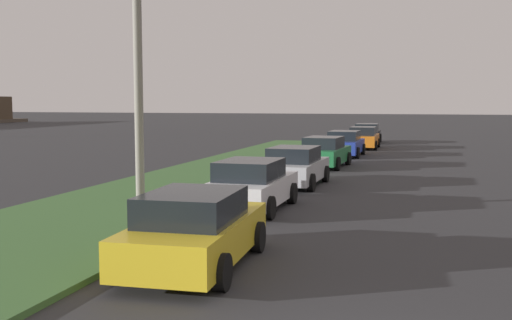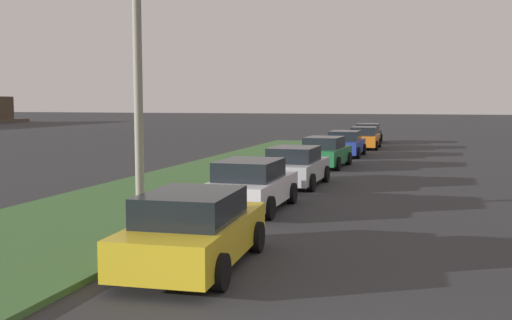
{
  "view_description": "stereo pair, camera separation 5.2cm",
  "coord_description": "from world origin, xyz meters",
  "px_view_note": "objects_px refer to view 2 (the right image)",
  "views": [
    {
      "loc": [
        -6.08,
        -0.4,
        3.14
      ],
      "look_at": [
        13.1,
        5.11,
        1.21
      ],
      "focal_mm": 42.45,
      "sensor_mm": 36.0,
      "label": 1
    },
    {
      "loc": [
        -6.07,
        -0.45,
        3.14
      ],
      "look_at": [
        13.1,
        5.11,
        1.21
      ],
      "focal_mm": 42.45,
      "sensor_mm": 36.0,
      "label": 2
    }
  ],
  "objects_px": {
    "parked_car_white": "(251,185)",
    "parked_car_silver": "(295,167)",
    "parked_car_green": "(325,152)",
    "parked_car_black": "(368,134)",
    "parked_car_blue": "(345,144)",
    "parked_car_yellow": "(194,230)",
    "parked_car_orange": "(364,138)",
    "streetlight": "(150,55)"
  },
  "relations": [
    {
      "from": "parked_car_white",
      "to": "parked_car_silver",
      "type": "bearing_deg",
      "value": -1.13
    },
    {
      "from": "parked_car_green",
      "to": "parked_car_black",
      "type": "height_order",
      "value": "same"
    },
    {
      "from": "parked_car_green",
      "to": "parked_car_blue",
      "type": "relative_size",
      "value": 1.02
    },
    {
      "from": "parked_car_green",
      "to": "parked_car_blue",
      "type": "distance_m",
      "value": 6.15
    },
    {
      "from": "parked_car_white",
      "to": "parked_car_silver",
      "type": "height_order",
      "value": "same"
    },
    {
      "from": "parked_car_blue",
      "to": "parked_car_yellow",
      "type": "bearing_deg",
      "value": -178.14
    },
    {
      "from": "parked_car_yellow",
      "to": "parked_car_orange",
      "type": "bearing_deg",
      "value": -2.98
    },
    {
      "from": "parked_car_orange",
      "to": "parked_car_black",
      "type": "height_order",
      "value": "same"
    },
    {
      "from": "parked_car_orange",
      "to": "streetlight",
      "type": "relative_size",
      "value": 0.58
    },
    {
      "from": "parked_car_white",
      "to": "parked_car_silver",
      "type": "xyz_separation_m",
      "value": [
        5.3,
        -0.14,
        0.0
      ]
    },
    {
      "from": "parked_car_white",
      "to": "parked_car_orange",
      "type": "bearing_deg",
      "value": -1.33
    },
    {
      "from": "parked_car_orange",
      "to": "parked_car_black",
      "type": "relative_size",
      "value": 1.0
    },
    {
      "from": "parked_car_yellow",
      "to": "parked_car_blue",
      "type": "relative_size",
      "value": 1.02
    },
    {
      "from": "streetlight",
      "to": "parked_car_orange",
      "type": "bearing_deg",
      "value": -6.5
    },
    {
      "from": "parked_car_green",
      "to": "parked_car_black",
      "type": "bearing_deg",
      "value": 2.4
    },
    {
      "from": "parked_car_silver",
      "to": "parked_car_blue",
      "type": "xyz_separation_m",
      "value": [
        12.84,
        -0.11,
        0.0
      ]
    },
    {
      "from": "streetlight",
      "to": "parked_car_black",
      "type": "bearing_deg",
      "value": -4.72
    },
    {
      "from": "parked_car_yellow",
      "to": "parked_car_silver",
      "type": "distance_m",
      "value": 11.49
    },
    {
      "from": "parked_car_white",
      "to": "streetlight",
      "type": "height_order",
      "value": "streetlight"
    },
    {
      "from": "parked_car_yellow",
      "to": "parked_car_white",
      "type": "xyz_separation_m",
      "value": [
        6.17,
        0.72,
        0.0
      ]
    },
    {
      "from": "parked_car_blue",
      "to": "parked_car_black",
      "type": "bearing_deg",
      "value": 0.2
    },
    {
      "from": "parked_car_yellow",
      "to": "parked_car_white",
      "type": "relative_size",
      "value": 1.02
    },
    {
      "from": "parked_car_white",
      "to": "parked_car_black",
      "type": "height_order",
      "value": "same"
    },
    {
      "from": "parked_car_yellow",
      "to": "parked_car_white",
      "type": "height_order",
      "value": "same"
    },
    {
      "from": "parked_car_white",
      "to": "streetlight",
      "type": "distance_m",
      "value": 4.69
    },
    {
      "from": "parked_car_blue",
      "to": "parked_car_orange",
      "type": "height_order",
      "value": "same"
    },
    {
      "from": "parked_car_silver",
      "to": "parked_car_blue",
      "type": "distance_m",
      "value": 12.85
    },
    {
      "from": "parked_car_silver",
      "to": "parked_car_black",
      "type": "xyz_separation_m",
      "value": [
        24.6,
        -0.23,
        0.0
      ]
    },
    {
      "from": "parked_car_white",
      "to": "parked_car_blue",
      "type": "distance_m",
      "value": 18.15
    },
    {
      "from": "parked_car_blue",
      "to": "streetlight",
      "type": "height_order",
      "value": "streetlight"
    },
    {
      "from": "parked_car_yellow",
      "to": "parked_car_orange",
      "type": "xyz_separation_m",
      "value": [
        30.26,
        0.02,
        0.0
      ]
    },
    {
      "from": "parked_car_blue",
      "to": "parked_car_black",
      "type": "xyz_separation_m",
      "value": [
        11.76,
        -0.12,
        0.0
      ]
    },
    {
      "from": "parked_car_green",
      "to": "parked_car_blue",
      "type": "bearing_deg",
      "value": 1.93
    },
    {
      "from": "parked_car_white",
      "to": "parked_car_blue",
      "type": "xyz_separation_m",
      "value": [
        18.15,
        -0.25,
        0.0
      ]
    },
    {
      "from": "parked_car_green",
      "to": "parked_car_yellow",
      "type": "bearing_deg",
      "value": -174.89
    },
    {
      "from": "parked_car_yellow",
      "to": "parked_car_green",
      "type": "relative_size",
      "value": 1.0
    },
    {
      "from": "parked_car_yellow",
      "to": "parked_car_green",
      "type": "xyz_separation_m",
      "value": [
        18.17,
        0.6,
        0.0
      ]
    },
    {
      "from": "streetlight",
      "to": "parked_car_blue",
      "type": "bearing_deg",
      "value": -7.14
    },
    {
      "from": "parked_car_yellow",
      "to": "streetlight",
      "type": "bearing_deg",
      "value": 31.54
    },
    {
      "from": "parked_car_blue",
      "to": "parked_car_orange",
      "type": "bearing_deg",
      "value": -3.58
    },
    {
      "from": "parked_car_yellow",
      "to": "streetlight",
      "type": "distance_m",
      "value": 6.4
    },
    {
      "from": "streetlight",
      "to": "parked_car_yellow",
      "type": "bearing_deg",
      "value": -145.46
    }
  ]
}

